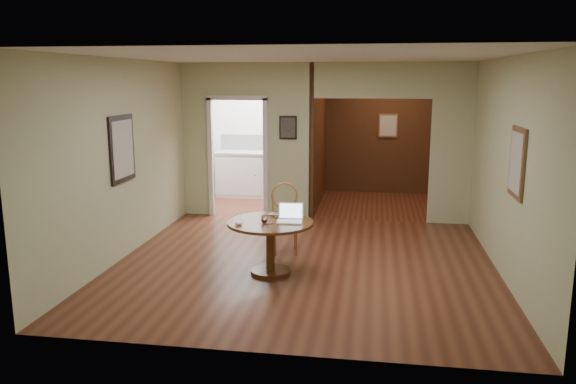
% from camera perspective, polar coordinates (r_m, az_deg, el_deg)
% --- Properties ---
extents(floor, '(5.00, 5.00, 0.00)m').
position_cam_1_polar(floor, '(7.54, 1.63, -7.35)').
color(floor, '#4C2215').
rests_on(floor, ground).
extents(room_shell, '(5.20, 7.50, 5.00)m').
position_cam_1_polar(room_shell, '(10.33, 1.26, 5.12)').
color(room_shell, silver).
rests_on(room_shell, ground).
extents(dining_table, '(1.08, 1.08, 0.68)m').
position_cam_1_polar(dining_table, '(7.07, -1.80, -4.38)').
color(dining_table, brown).
rests_on(dining_table, ground).
extents(chair, '(0.50, 0.50, 0.99)m').
position_cam_1_polar(chair, '(7.94, -0.31, -2.25)').
color(chair, '#AC713D').
rests_on(chair, ground).
extents(open_laptop, '(0.33, 0.30, 0.22)m').
position_cam_1_polar(open_laptop, '(7.02, 0.21, -2.49)').
color(open_laptop, white).
rests_on(open_laptop, dining_table).
extents(closed_laptop, '(0.38, 0.27, 0.03)m').
position_cam_1_polar(closed_laptop, '(7.24, -0.72, -2.45)').
color(closed_laptop, '#AAAAAF').
rests_on(closed_laptop, dining_table).
extents(mouse, '(0.11, 0.07, 0.04)m').
position_cam_1_polar(mouse, '(6.86, -5.02, -3.21)').
color(mouse, white).
rests_on(mouse, dining_table).
extents(wine_glass, '(0.09, 0.09, 0.10)m').
position_cam_1_polar(wine_glass, '(6.96, -2.42, -2.71)').
color(wine_glass, white).
rests_on(wine_glass, dining_table).
extents(pen, '(0.11, 0.07, 0.01)m').
position_cam_1_polar(pen, '(6.88, -2.03, -3.29)').
color(pen, '#0C1454').
rests_on(pen, dining_table).
extents(kitchen_cabinet, '(2.06, 0.60, 0.94)m').
position_cam_1_polar(kitchen_cabinet, '(11.67, -2.33, 1.80)').
color(kitchen_cabinet, white).
rests_on(kitchen_cabinet, ground).
extents(grocery_bag, '(0.39, 0.36, 0.31)m').
position_cam_1_polar(grocery_bag, '(11.53, -1.19, 4.82)').
color(grocery_bag, '#C1A58D').
rests_on(grocery_bag, kitchen_cabinet).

